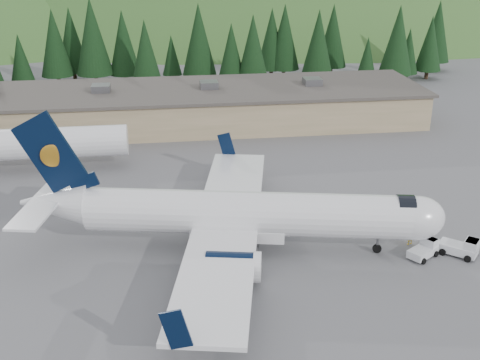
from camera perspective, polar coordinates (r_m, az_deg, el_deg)
name	(u,v)px	position (r m, az deg, el deg)	size (l,w,h in m)	color
ground	(249,248)	(52.61, 0.90, -6.50)	(600.00, 600.00, 0.00)	#58585C
airliner	(237,215)	(51.20, -0.27, -3.30)	(36.25, 34.24, 12.08)	white
second_airliner	(3,144)	(73.24, -21.57, 3.19)	(27.50, 11.00, 10.05)	white
baggage_tug_a	(424,249)	(53.45, 17.09, -6.28)	(3.08, 2.71, 1.48)	silver
baggage_tug_b	(462,248)	(54.50, 20.29, -6.04)	(3.37, 3.23, 1.66)	silver
terminal_building	(174,107)	(86.62, -6.25, 6.94)	(71.00, 17.00, 6.10)	#8E7F5A
ramp_worker	(410,235)	(54.94, 15.85, -5.07)	(0.64, 0.42, 1.74)	yellow
tree_line	(138,43)	(109.32, -9.64, 12.69)	(114.26, 17.47, 14.48)	black
hills	(294,184)	(281.65, 5.13, -0.42)	(614.00, 330.00, 300.00)	#1D4C1A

